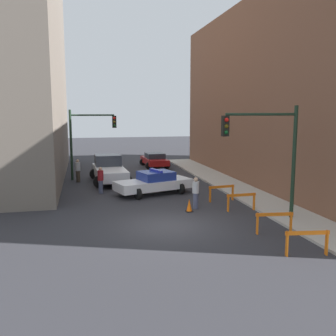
# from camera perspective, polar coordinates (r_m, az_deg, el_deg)

# --- Properties ---
(ground_plane) EXTENTS (120.00, 120.00, 0.00)m
(ground_plane) POSITION_cam_1_polar(r_m,az_deg,el_deg) (16.82, -0.04, -8.83)
(ground_plane) COLOR #2D2D33
(sidewalk_right) EXTENTS (2.40, 44.00, 0.12)m
(sidewalk_right) POSITION_cam_1_polar(r_m,az_deg,el_deg) (19.11, 18.54, -6.97)
(sidewalk_right) COLOR #B2ADA3
(sidewalk_right) RESTS_ON ground_plane
(building_right) EXTENTS (12.00, 28.00, 12.62)m
(building_right) POSITION_cam_1_polar(r_m,az_deg,el_deg) (29.15, 23.13, 10.38)
(building_right) COLOR brown
(building_right) RESTS_ON ground_plane
(traffic_light_near) EXTENTS (3.64, 0.35, 5.20)m
(traffic_light_near) POSITION_cam_1_polar(r_m,az_deg,el_deg) (17.52, 15.47, 3.34)
(traffic_light_near) COLOR black
(traffic_light_near) RESTS_ON sidewalk_right
(traffic_light_far) EXTENTS (3.44, 0.35, 5.20)m
(traffic_light_far) POSITION_cam_1_polar(r_m,az_deg,el_deg) (28.44, -12.39, 5.05)
(traffic_light_far) COLOR black
(traffic_light_far) RESTS_ON ground_plane
(police_car) EXTENTS (5.04, 3.18, 1.52)m
(police_car) POSITION_cam_1_polar(r_m,az_deg,el_deg) (23.09, -2.14, -2.21)
(police_car) COLOR white
(police_car) RESTS_ON ground_plane
(white_truck) EXTENTS (2.81, 5.49, 1.90)m
(white_truck) POSITION_cam_1_polar(r_m,az_deg,el_deg) (27.35, -8.95, -0.24)
(white_truck) COLOR silver
(white_truck) RESTS_ON ground_plane
(parked_car_near) EXTENTS (2.39, 4.37, 1.31)m
(parked_car_near) POSITION_cam_1_polar(r_m,az_deg,el_deg) (34.50, -2.06, 1.27)
(parked_car_near) COLOR maroon
(parked_car_near) RESTS_ON ground_plane
(pedestrian_crossing) EXTENTS (0.49, 0.49, 1.66)m
(pedestrian_crossing) POSITION_cam_1_polar(r_m,az_deg,el_deg) (23.59, -10.23, -1.77)
(pedestrian_crossing) COLOR #474C66
(pedestrian_crossing) RESTS_ON ground_plane
(pedestrian_corner) EXTENTS (0.47, 0.47, 1.66)m
(pedestrian_corner) POSITION_cam_1_polar(r_m,az_deg,el_deg) (27.76, -13.56, -0.34)
(pedestrian_corner) COLOR #382D23
(pedestrian_corner) RESTS_ON ground_plane
(pedestrian_sidewalk) EXTENTS (0.46, 0.46, 1.66)m
(pedestrian_sidewalk) POSITION_cam_1_polar(r_m,az_deg,el_deg) (19.66, 4.25, -3.71)
(pedestrian_sidewalk) COLOR #474C66
(pedestrian_sidewalk) RESTS_ON ground_plane
(barrier_front) EXTENTS (1.59, 0.38, 0.90)m
(barrier_front) POSITION_cam_1_polar(r_m,az_deg,el_deg) (14.22, 20.44, -10.07)
(barrier_front) COLOR orange
(barrier_front) RESTS_ON ground_plane
(barrier_mid) EXTENTS (1.59, 0.35, 0.90)m
(barrier_mid) POSITION_cam_1_polar(r_m,az_deg,el_deg) (16.25, 15.90, -7.53)
(barrier_mid) COLOR orange
(barrier_mid) RESTS_ON ground_plane
(barrier_back) EXTENTS (1.60, 0.21, 0.90)m
(barrier_back) POSITION_cam_1_polar(r_m,az_deg,el_deg) (19.54, 11.11, -4.66)
(barrier_back) COLOR orange
(barrier_back) RESTS_ON ground_plane
(barrier_corner) EXTENTS (1.59, 0.34, 0.90)m
(barrier_corner) POSITION_cam_1_polar(r_m,az_deg,el_deg) (21.47, 8.17, -3.40)
(barrier_corner) COLOR orange
(barrier_corner) RESTS_ON ground_plane
(traffic_cone) EXTENTS (0.36, 0.36, 0.66)m
(traffic_cone) POSITION_cam_1_polar(r_m,az_deg,el_deg) (19.13, 3.26, -5.72)
(traffic_cone) COLOR black
(traffic_cone) RESTS_ON ground_plane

